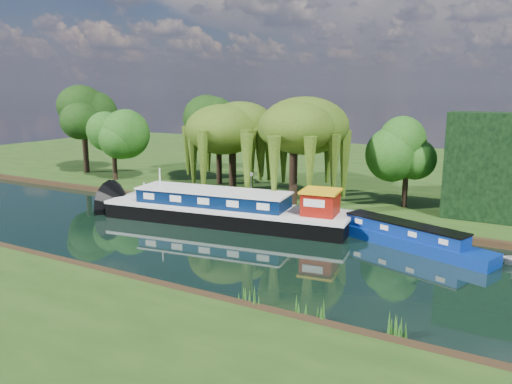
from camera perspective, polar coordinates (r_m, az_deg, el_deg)
The scene contains 15 objects.
ground at distance 36.01m, azimuth -9.67°, elevation -4.81°, with size 120.00×120.00×0.00m, color black.
far_bank at distance 65.27m, azimuth 9.45°, elevation 2.83°, with size 120.00×52.00×0.45m, color #1C390F.
dutch_barge at distance 38.41m, azimuth -3.30°, elevation -2.05°, with size 19.78×6.95×4.09m.
narrowboat at distance 34.19m, azimuth 16.56°, elevation -4.96°, with size 11.89×5.83×1.74m.
red_dinghy at distance 46.22m, azimuth -12.93°, elevation -1.26°, with size 2.10×2.94×0.61m, color maroon.
willow_left at distance 48.39m, azimuth -2.74°, elevation 7.10°, with size 6.66×6.66×7.98m.
willow_right at distance 41.87m, azimuth 4.35°, elevation 6.58°, with size 6.71×6.71×8.18m.
tree_far_left at distance 55.79m, azimuth -16.04°, elevation 6.44°, with size 4.51×4.51×7.27m.
tree_far_back at distance 61.69m, azimuth -19.13°, elevation 7.97°, with size 5.40×5.40×9.08m.
tree_far_mid at distance 51.32m, azimuth -4.30°, elevation 7.24°, with size 5.05×5.05×8.27m.
tree_far_right at distance 42.73m, azimuth 16.89°, elevation 4.17°, with size 3.94×3.94×6.44m.
conifer_hedge at distance 41.15m, azimuth 25.04°, elevation 2.66°, with size 6.00×3.00×8.00m, color black.
lamppost at distance 43.60m, azimuth -0.56°, elevation 1.52°, with size 0.36×0.36×2.56m.
mooring_posts at distance 42.64m, azimuth -3.13°, elevation -0.74°, with size 19.16×0.16×1.00m.
reeds_near at distance 26.16m, azimuth -8.41°, elevation -9.94°, with size 33.70×1.50×1.10m.
Camera 1 is at (21.99, -26.65, 10.16)m, focal length 35.00 mm.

